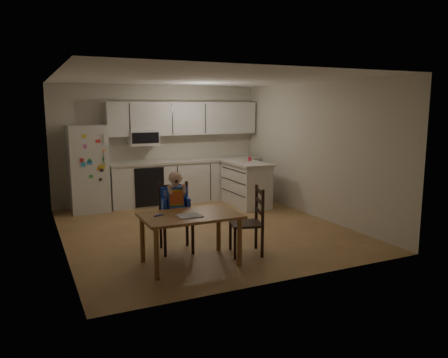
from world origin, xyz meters
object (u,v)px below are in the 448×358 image
at_px(kitchen_island, 246,184).
at_px(dining_table, 190,221).
at_px(red_cup, 250,159).
at_px(chair_booster, 175,203).
at_px(chair_side, 253,216).
at_px(refrigerator, 88,169).

bearing_deg(kitchen_island, dining_table, -129.68).
height_order(red_cup, dining_table, red_cup).
bearing_deg(kitchen_island, chair_booster, -136.85).
distance_m(red_cup, chair_booster, 3.32).
bearing_deg(chair_booster, chair_side, -23.79).
bearing_deg(refrigerator, chair_booster, -75.65).
bearing_deg(red_cup, refrigerator, 166.41).
height_order(kitchen_island, red_cup, red_cup).
relative_size(red_cup, dining_table, 0.07).
relative_size(red_cup, chair_side, 0.09).
relative_size(chair_booster, chair_side, 1.21).
xyz_separation_m(chair_booster, chair_side, (0.93, -0.59, -0.16)).
bearing_deg(red_cup, chair_booster, -137.07).
height_order(kitchen_island, chair_side, chair_side).
xyz_separation_m(refrigerator, dining_table, (0.77, -3.64, -0.27)).
xyz_separation_m(dining_table, chair_side, (0.94, 0.02, -0.05)).
bearing_deg(dining_table, kitchen_island, 50.32).
distance_m(red_cup, chair_side, 3.24).
bearing_deg(refrigerator, chair_side, -64.73).
distance_m(dining_table, chair_side, 0.94).
height_order(refrigerator, kitchen_island, refrigerator).
height_order(kitchen_island, chair_booster, chair_booster).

